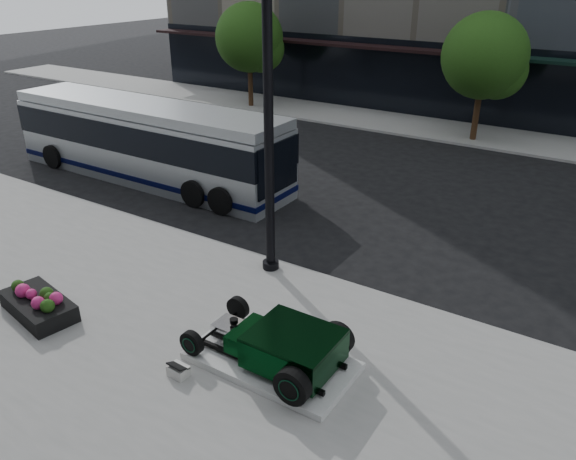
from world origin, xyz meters
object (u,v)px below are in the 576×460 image
Objects in this scene: hot_rod at (285,346)px; lamppost at (269,135)px; transit_bus at (148,141)px; flower_planter at (38,305)px.

hot_rod is 5.29m from lamppost.
lamppost is at bearing -23.96° from transit_bus.
transit_bus reaches higher than hot_rod.
hot_rod is 12.91m from transit_bus.
flower_planter is at bearing -124.99° from lamppost.
lamppost is 9.27m from transit_bus.
hot_rod is 6.17m from flower_planter.
hot_rod is at bearing -51.69° from lamppost.
flower_planter is (-5.99, -1.44, -0.34)m from hot_rod.
hot_rod is 1.47× the size of flower_planter.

